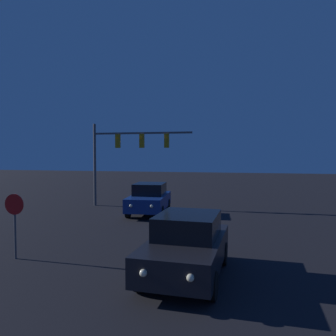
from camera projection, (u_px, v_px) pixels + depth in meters
car_near at (187, 245)px, 9.39m from camera, size 2.23×4.39×1.78m
car_far at (149, 198)px, 19.09m from camera, size 2.30×4.41×1.78m
traffic_signal_mast at (124, 148)px, 21.58m from camera, size 6.72×0.30×5.51m
stop_sign at (15, 214)px, 10.90m from camera, size 0.70×0.07×2.19m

